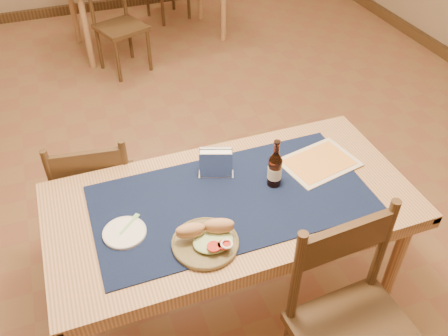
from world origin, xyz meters
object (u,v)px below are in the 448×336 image
object	(u,v)px
chair_main_far	(98,193)
main_table	(232,213)
sandwich_plate	(207,239)
beer_bottle	(275,169)
napkin_holder	(216,164)
chair_main_near	(355,329)

from	to	relation	value
chair_main_far	main_table	bearing A→B (deg)	-46.72
sandwich_plate	beer_bottle	world-z (taller)	beer_bottle
sandwich_plate	napkin_holder	distance (m)	0.42
sandwich_plate	main_table	bearing A→B (deg)	48.48
napkin_holder	chair_main_near	bearing A→B (deg)	-69.63
sandwich_plate	chair_main_far	bearing A→B (deg)	114.62
chair_main_far	beer_bottle	xyz separation A→B (m)	(0.75, -0.55, 0.39)
chair_main_far	sandwich_plate	distance (m)	0.92
sandwich_plate	beer_bottle	size ratio (longest dim) A/B	1.11
main_table	beer_bottle	xyz separation A→B (m)	(0.21, 0.02, 0.18)
chair_main_near	napkin_holder	size ratio (longest dim) A/B	5.87
napkin_holder	main_table	bearing A→B (deg)	-85.92
chair_main_near	beer_bottle	xyz separation A→B (m)	(-0.07, 0.64, 0.33)
main_table	beer_bottle	distance (m)	0.28
napkin_holder	beer_bottle	bearing A→B (deg)	-33.62
chair_main_near	napkin_holder	distance (m)	0.90
main_table	napkin_holder	bearing A→B (deg)	94.08
chair_main_far	chair_main_near	distance (m)	1.45
main_table	chair_main_far	xyz separation A→B (m)	(-0.54, 0.58, -0.21)
chair_main_far	beer_bottle	distance (m)	1.01
sandwich_plate	beer_bottle	bearing A→B (deg)	30.44
chair_main_near	napkin_holder	bearing A→B (deg)	110.37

